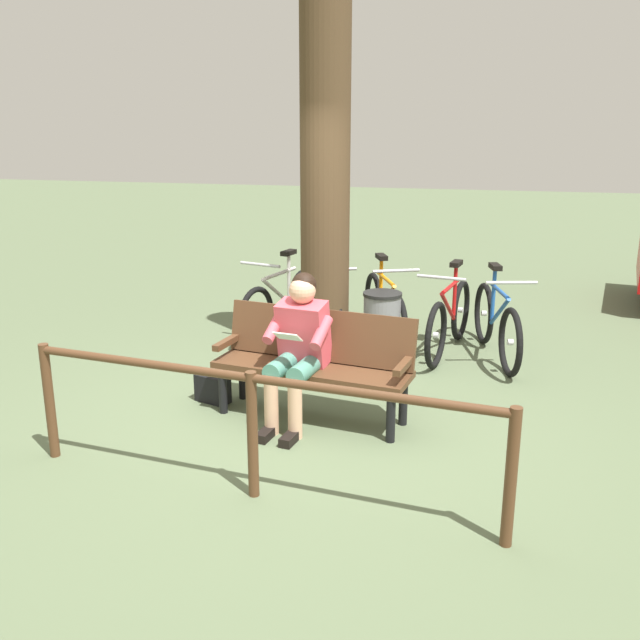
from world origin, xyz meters
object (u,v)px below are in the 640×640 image
bench (315,356)px  bicycle_green (385,310)px  litter_bin (382,329)px  tree_trunk (325,163)px  bicycle_blue (496,324)px  bicycle_black (449,319)px  person_reading (298,342)px  bicycle_red (326,309)px  bicycle_orange (281,304)px  handbag (213,389)px

bench → bicycle_green: (-0.25, -2.08, -0.15)m
litter_bin → bicycle_green: bicycle_green is taller
bench → tree_trunk: size_ratio=0.43×
litter_bin → bench: bearing=76.1°
bicycle_blue → tree_trunk: bearing=-92.4°
bicycle_blue → bicycle_black: size_ratio=0.99×
person_reading → bicycle_green: bearing=-90.2°
bicycle_black → bicycle_red: bearing=-83.8°
bicycle_orange → bicycle_blue: bearing=98.0°
person_reading → bicycle_red: 2.18m
bench → bicycle_red: bicycle_red is taller
litter_bin → bicycle_blue: bicycle_blue is taller
bench → handbag: bench is taller
tree_trunk → bicycle_black: 2.04m
bicycle_blue → bicycle_black: same height
handbag → person_reading: bearing=165.6°
bench → bicycle_blue: (-1.43, -1.82, -0.15)m
tree_trunk → handbag: bearing=64.6°
person_reading → bicycle_green: size_ratio=0.77×
litter_bin → bicycle_red: size_ratio=0.47×
litter_bin → handbag: bearing=45.9°
bicycle_orange → handbag: bearing=13.9°
bicycle_blue → bicycle_orange: (2.34, -0.25, 0.00)m
bicycle_green → tree_trunk: bearing=-62.3°
bicycle_orange → bench: bearing=37.9°
bicycle_black → bicycle_orange: 1.88m
bicycle_black → bench: bearing=-16.2°
bicycle_blue → bicycle_red: bearing=-110.1°
handbag → litter_bin: bearing=-134.1°
bicycle_black → bicycle_red: same height
person_reading → bicycle_red: person_reading is taller
bicycle_black → bicycle_red: 1.34m
handbag → bicycle_green: (-1.18, -2.02, 0.24)m
bicycle_green → person_reading: bearing=-32.0°
bicycle_green → bicycle_red: same height
tree_trunk → bicycle_black: bearing=-160.1°
tree_trunk → person_reading: bearing=95.9°
bench → tree_trunk: bearing=-71.1°
litter_bin → bicycle_orange: (1.25, -0.72, -0.01)m
tree_trunk → bicycle_red: size_ratio=2.48×
person_reading → bicycle_orange: size_ratio=0.73×
handbag → bicycle_orange: 2.03m
handbag → bicycle_black: (-1.88, -1.83, 0.24)m
handbag → litter_bin: litter_bin is taller
bench → bicycle_orange: (0.91, -2.08, -0.15)m
bicycle_blue → bicycle_green: size_ratio=1.05×
bicycle_black → bicycle_orange: bearing=-85.0°
tree_trunk → bicycle_blue: size_ratio=2.37×
bicycle_red → bicycle_orange: 0.54m
bench → bicycle_blue: bicycle_blue is taller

